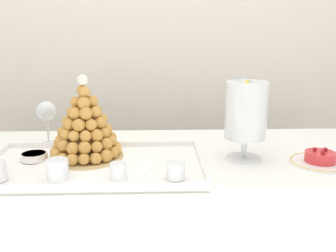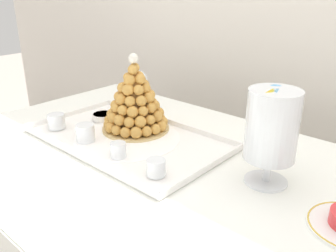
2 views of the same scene
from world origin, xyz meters
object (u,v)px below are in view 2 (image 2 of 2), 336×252
serving_tray (127,139)px  dessert_cup_left (57,122)px  dessert_cup_centre (118,150)px  wine_glass (139,80)px  dessert_cup_mid_left (85,134)px  dessert_cup_mid_right (156,168)px  creme_brulee_ramekin (103,116)px  croquembouche (135,101)px  macaron_goblet (272,126)px

serving_tray → dessert_cup_left: (-0.25, -0.11, 0.03)m
dessert_cup_centre → wine_glass: wine_glass is taller
dessert_cup_mid_left → dessert_cup_mid_right: bearing=-1.3°
dessert_cup_centre → dessert_cup_left: bearing=179.6°
dessert_cup_left → wine_glass: (0.05, 0.37, 0.09)m
serving_tray → creme_brulee_ramekin: creme_brulee_ramekin is taller
wine_glass → croquembouche: bearing=-46.7°
macaron_goblet → croquembouche: bearing=179.0°
dessert_cup_mid_right → wine_glass: wine_glass is taller
serving_tray → dessert_cup_mid_left: 0.14m
serving_tray → dessert_cup_mid_left: dessert_cup_mid_left is taller
dessert_cup_centre → serving_tray: bearing=127.0°
croquembouche → dessert_cup_left: 0.30m
creme_brulee_ramekin → wine_glass: (-0.01, 0.20, 0.10)m
dessert_cup_mid_left → dessert_cup_mid_right: dessert_cup_mid_left is taller
dessert_cup_mid_left → dessert_cup_left: bearing=-179.3°
croquembouche → wine_glass: bearing=133.3°
serving_tray → dessert_cup_mid_left: size_ratio=10.88×
creme_brulee_ramekin → macaron_goblet: macaron_goblet is taller
serving_tray → dessert_cup_left: dessert_cup_left is taller
dessert_cup_mid_left → dessert_cup_mid_right: (0.33, -0.01, -0.01)m
macaron_goblet → wine_glass: macaron_goblet is taller
dessert_cup_centre → dessert_cup_mid_right: size_ratio=0.91×
macaron_goblet → dessert_cup_mid_left: bearing=-163.1°
wine_glass → dessert_cup_centre: bearing=-51.5°
dessert_cup_mid_right → serving_tray: bearing=154.7°
macaron_goblet → dessert_cup_mid_right: bearing=-142.6°
dessert_cup_centre → creme_brulee_ramekin: (-0.29, 0.17, -0.01)m
dessert_cup_mid_right → dessert_cup_left: bearing=179.4°
macaron_goblet → wine_glass: (-0.69, 0.19, -0.04)m
croquembouche → dessert_cup_left: size_ratio=4.51×
macaron_goblet → dessert_cup_centre: bearing=-155.9°
dessert_cup_mid_left → dessert_cup_mid_right: 0.33m
dessert_cup_mid_right → macaron_goblet: macaron_goblet is taller
croquembouche → wine_glass: 0.25m
serving_tray → croquembouche: 0.13m
dessert_cup_mid_left → macaron_goblet: macaron_goblet is taller
dessert_cup_mid_right → dessert_cup_centre: bearing=178.9°
dessert_cup_left → dessert_cup_mid_left: bearing=0.7°
dessert_cup_mid_right → dessert_cup_mid_left: bearing=178.7°
macaron_goblet → wine_glass: size_ratio=1.63×
serving_tray → dessert_cup_centre: 0.14m
serving_tray → creme_brulee_ramekin: size_ratio=8.05×
dessert_cup_mid_right → macaron_goblet: bearing=37.4°
wine_glass → dessert_cup_left: bearing=-97.3°
serving_tray → dessert_cup_mid_right: (0.25, -0.12, 0.02)m
serving_tray → wine_glass: (-0.21, 0.26, 0.12)m
dessert_cup_centre → wine_glass: size_ratio=0.30×
creme_brulee_ramekin → wine_glass: wine_glass is taller
wine_glass → creme_brulee_ramekin: bearing=-88.1°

